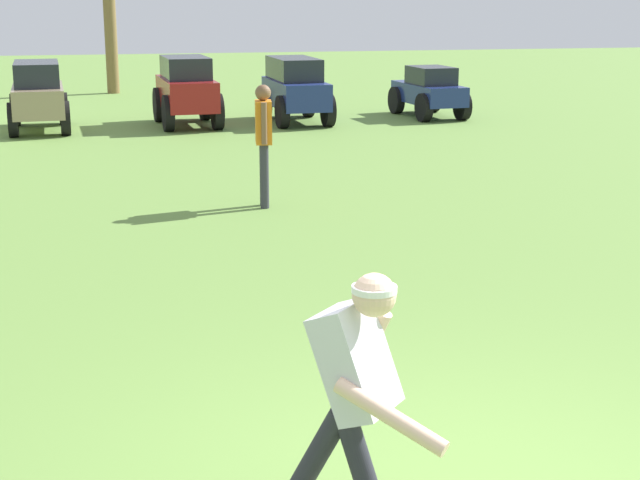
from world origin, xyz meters
The scene contains 6 objects.
frisbee_thrower centered at (-0.60, -0.28, 0.80)m, with size 0.74×0.94×1.42m.
teammate_near_sideline centered at (0.22, 7.64, 0.94)m, with size 0.24×0.50×1.56m.
parked_car_slot_a centered at (-3.01, 15.67, 0.72)m, with size 1.27×2.45×1.34m.
parked_car_slot_b centered at (-0.08, 15.76, 0.74)m, with size 1.30×2.41×1.40m.
parked_car_slot_c centered at (2.20, 15.83, 0.72)m, with size 1.25×2.44×1.34m.
parked_car_slot_d centered at (5.24, 16.07, 0.56)m, with size 1.29×2.28×1.10m.
Camera 1 is at (-1.70, -4.55, 2.69)m, focal length 55.00 mm.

